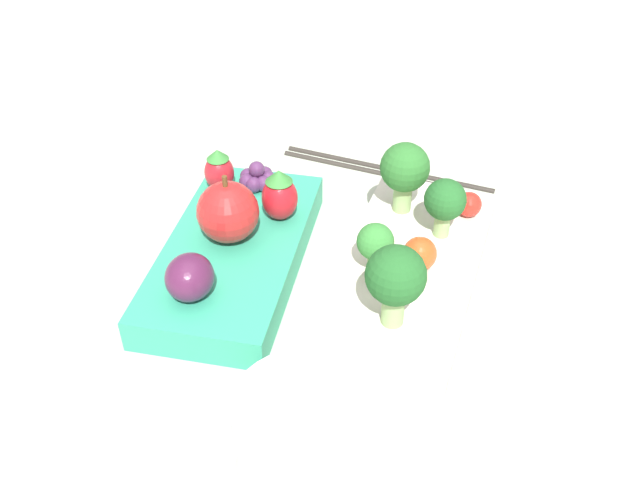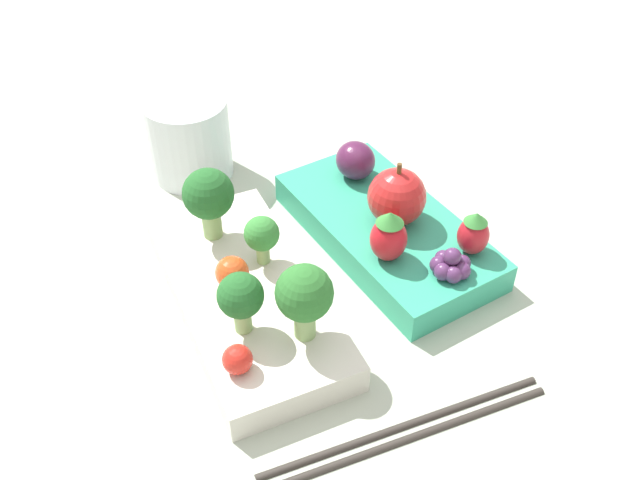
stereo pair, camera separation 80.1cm
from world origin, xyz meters
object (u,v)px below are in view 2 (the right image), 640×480
plum (355,160)px  strawberry_0 (474,233)px  bento_box_fruit (387,231)px  broccoli_floret_1 (262,235)px  strawberry_1 (389,236)px  broccoli_floret_2 (304,295)px  broccoli_floret_3 (209,196)px  apple (397,197)px  drinking_cup (189,138)px  broccoli_floret_0 (241,297)px  chopsticks_pair (407,430)px  cherry_tomato_0 (232,273)px  grape_cluster (451,265)px  cherry_tomato_1 (237,359)px  bento_box_savoury (246,297)px

plum → strawberry_0: bearing=-169.0°
bento_box_fruit → broccoli_floret_1: bearing=86.2°
strawberry_1 → broccoli_floret_2: bearing=111.1°
broccoli_floret_3 → apple: broccoli_floret_3 is taller
strawberry_0 → plum: strawberry_0 is taller
strawberry_1 → drinking_cup: (0.22, 0.08, -0.01)m
broccoli_floret_0 → apple: 0.17m
broccoli_floret_1 → chopsticks_pair: 0.18m
broccoli_floret_2 → strawberry_0: (0.01, -0.16, -0.02)m
cherry_tomato_0 → grape_cluster: bearing=-116.0°
cherry_tomato_0 → cherry_tomato_1: size_ratio=1.23×
broccoli_floret_1 → apple: apple is taller
cherry_tomato_1 → strawberry_1: strawberry_1 is taller
bento_box_savoury → chopsticks_pair: bento_box_savoury is taller
drinking_cup → strawberry_0: bearing=-150.7°
broccoli_floret_2 → strawberry_1: bearing=-68.9°
broccoli_floret_0 → broccoli_floret_1: (0.06, -0.04, -0.01)m
broccoli_floret_0 → broccoli_floret_3: broccoli_floret_3 is taller
broccoli_floret_1 → broccoli_floret_2: broccoli_floret_2 is taller
cherry_tomato_0 → cherry_tomato_1: (-0.08, 0.03, -0.00)m
cherry_tomato_1 → apple: bearing=-67.0°
bento_box_fruit → strawberry_0: bearing=-152.8°
broccoli_floret_1 → apple: 0.12m
bento_box_savoury → cherry_tomato_0: 0.03m
grape_cluster → broccoli_floret_0: bearing=79.9°
plum → broccoli_floret_2: bearing=137.4°
broccoli_floret_2 → broccoli_floret_3: 0.13m
grape_cluster → drinking_cup: size_ratio=0.41×
bento_box_savoury → broccoli_floret_2: (-0.07, -0.02, 0.05)m
broccoli_floret_2 → cherry_tomato_0: bearing=18.3°
bento_box_savoury → drinking_cup: bearing=-10.0°
bento_box_fruit → broccoli_floret_0: size_ratio=4.16×
broccoli_floret_3 → chopsticks_pair: (-0.23, -0.04, -0.06)m
broccoli_floret_3 → drinking_cup: broccoli_floret_3 is taller
broccoli_floret_0 → grape_cluster: broccoli_floret_0 is taller
broccoli_floret_0 → plum: broccoli_floret_0 is taller
broccoli_floret_2 → plum: size_ratio=1.65×
broccoli_floret_2 → broccoli_floret_1: bearing=-5.9°
plum → drinking_cup: bearing=44.6°
strawberry_1 → drinking_cup: bearing=19.4°
bento_box_savoury → plum: plum is taller
strawberry_1 → cherry_tomato_0: bearing=73.9°
broccoli_floret_1 → apple: (-0.01, -0.12, -0.00)m
broccoli_floret_1 → broccoli_floret_2: 0.09m
broccoli_floret_1 → drinking_cup: bearing=-2.9°
bento_box_savoury → drinking_cup: (0.19, -0.03, 0.03)m
apple → strawberry_0: size_ratio=1.47×
apple → drinking_cup: apple is taller
cherry_tomato_1 → bento_box_fruit: bearing=-65.4°
broccoli_floret_3 → broccoli_floret_0: bearing=168.0°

